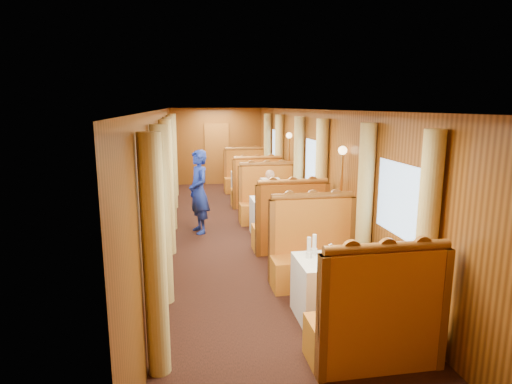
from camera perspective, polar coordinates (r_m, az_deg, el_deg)
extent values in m
cube|color=brown|center=(14.27, -5.23, 5.07)|extent=(0.80, 0.04, 2.00)
cube|color=white|center=(5.48, 11.01, -12.45)|extent=(1.05, 0.72, 0.75)
cube|color=#A74012|center=(4.77, 15.14, -18.53)|extent=(1.30, 0.55, 0.45)
cube|color=#A74012|center=(4.31, 16.79, -12.64)|extent=(1.30, 0.12, 0.80)
cylinder|color=brown|center=(4.16, 17.14, -7.08)|extent=(1.23, 0.10, 0.10)
cube|color=#A74012|center=(6.36, 7.93, -10.34)|extent=(1.30, 0.55, 0.45)
cube|color=#A74012|center=(6.35, 7.50, -4.40)|extent=(1.30, 0.12, 0.80)
cylinder|color=brown|center=(6.25, 7.61, -0.52)|extent=(1.23, 0.10, 0.10)
cube|color=white|center=(8.66, 2.90, -3.28)|extent=(1.05, 0.72, 0.75)
cube|color=#A74012|center=(7.81, 4.40, -6.09)|extent=(1.30, 0.55, 0.45)
cube|color=#A74012|center=(7.44, 4.87, -1.99)|extent=(1.30, 0.12, 0.80)
cylinder|color=brown|center=(7.35, 4.93, 1.35)|extent=(1.23, 0.10, 0.10)
cube|color=#A74012|center=(9.59, 1.67, -2.73)|extent=(1.30, 0.55, 0.45)
cube|color=#A74012|center=(9.67, 1.45, 1.17)|extent=(1.30, 0.12, 0.80)
cylinder|color=brown|center=(9.60, 1.46, 3.76)|extent=(1.23, 0.10, 0.10)
cube|color=white|center=(12.02, -0.69, 0.90)|extent=(1.05, 0.72, 0.75)
cube|color=#A74012|center=(11.13, 0.07, -0.74)|extent=(1.30, 0.55, 0.45)
cube|color=#A74012|center=(10.80, 0.26, 2.26)|extent=(1.30, 0.12, 0.80)
cylinder|color=brown|center=(10.74, 0.26, 4.58)|extent=(1.23, 0.10, 0.10)
cube|color=#A74012|center=(12.97, -1.34, 1.01)|extent=(1.30, 0.55, 0.45)
cube|color=#A74012|center=(13.08, -1.49, 3.87)|extent=(1.30, 0.12, 0.80)
cylinder|color=brown|center=(13.03, -1.50, 5.79)|extent=(1.23, 0.10, 0.10)
cube|color=silver|center=(5.22, 10.30, -9.11)|extent=(0.38, 0.31, 0.01)
cylinder|color=white|center=(5.37, 14.40, -8.71)|extent=(0.24, 0.24, 0.01)
cylinder|color=white|center=(5.30, 7.05, -8.30)|extent=(0.08, 0.08, 0.08)
cylinder|color=white|center=(5.26, 7.08, -6.94)|extent=(0.05, 0.05, 0.18)
cylinder|color=white|center=(5.42, 7.76, -7.88)|extent=(0.08, 0.08, 0.08)
cylinder|color=white|center=(5.37, 7.80, -6.54)|extent=(0.05, 0.05, 0.18)
cylinder|color=silver|center=(8.52, 3.06, -0.45)|extent=(0.06, 0.06, 0.14)
cylinder|color=silver|center=(11.96, -0.63, 3.01)|extent=(0.06, 0.06, 0.14)
cylinder|color=#DDC571|center=(4.15, -13.38, -8.60)|extent=(0.22, 0.22, 2.35)
cylinder|color=#DDC571|center=(5.64, -12.40, -3.20)|extent=(0.22, 0.22, 2.35)
cylinder|color=#DDC571|center=(4.81, 21.76, -6.31)|extent=(0.22, 0.22, 2.35)
cylinder|color=#DDC571|center=(6.14, 14.27, -2.09)|extent=(0.22, 0.22, 2.35)
cylinder|color=#DDC571|center=(7.53, -11.74, 0.49)|extent=(0.22, 0.22, 2.35)
cylinder|color=#DDC571|center=(9.07, -11.41, 2.34)|extent=(0.22, 0.22, 2.35)
cylinder|color=#DDC571|center=(7.91, 8.64, 1.13)|extent=(0.22, 0.22, 2.35)
cylinder|color=#DDC571|center=(9.39, 5.69, 2.82)|extent=(0.22, 0.22, 2.35)
cylinder|color=#DDC571|center=(10.99, -11.13, 3.92)|extent=(0.22, 0.22, 2.35)
cylinder|color=#DDC571|center=(12.53, -10.97, 4.83)|extent=(0.22, 0.22, 2.35)
cylinder|color=#DDC571|center=(11.25, 3.09, 4.29)|extent=(0.22, 0.22, 2.35)
cylinder|color=#DDC571|center=(12.77, 1.56, 5.15)|extent=(0.22, 0.22, 2.35)
cylinder|color=#BF8C3F|center=(6.64, -12.11, -3.20)|extent=(0.04, 0.04, 1.85)
sphere|color=#FFD18C|center=(6.47, -12.46, 5.01)|extent=(0.14, 0.14, 0.14)
cylinder|color=#BF8C3F|center=(7.08, 11.17, -2.25)|extent=(0.04, 0.04, 1.85)
sphere|color=#FFD18C|center=(6.92, 11.48, 5.46)|extent=(0.14, 0.14, 0.14)
cylinder|color=#BF8C3F|center=(10.06, -11.32, 1.79)|extent=(0.04, 0.04, 1.85)
sphere|color=#FFD18C|center=(9.95, -11.53, 7.22)|extent=(0.14, 0.14, 0.14)
cylinder|color=#BF8C3F|center=(10.36, 4.36, 2.25)|extent=(0.04, 0.04, 1.85)
sphere|color=#FFD18C|center=(10.25, 4.44, 7.53)|extent=(0.14, 0.14, 0.14)
imported|color=navy|center=(8.77, -7.64, 0.03)|extent=(0.58, 0.72, 1.71)
cube|color=beige|center=(9.34, 1.86, 0.18)|extent=(0.40, 0.24, 0.55)
sphere|color=tan|center=(9.28, 1.88, 2.36)|extent=(0.20, 0.20, 0.20)
cube|color=beige|center=(9.23, 2.06, -1.42)|extent=(0.36, 0.30, 0.14)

